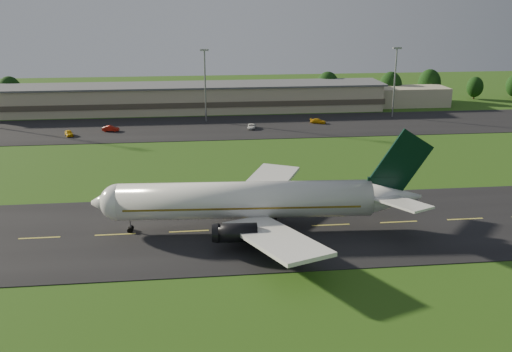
{
  "coord_description": "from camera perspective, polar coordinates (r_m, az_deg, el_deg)",
  "views": [
    {
      "loc": [
        1.06,
        -80.63,
        34.14
      ],
      "look_at": [
        11.16,
        8.0,
        6.0
      ],
      "focal_mm": 40.0,
      "sensor_mm": 36.0,
      "label": 1
    }
  ],
  "objects": [
    {
      "name": "ground",
      "position": [
        87.57,
        -6.71,
        -5.57
      ],
      "size": [
        360.0,
        360.0,
        0.0
      ],
      "primitive_type": "plane",
      "color": "#1F4711",
      "rests_on": "ground"
    },
    {
      "name": "apron",
      "position": [
        156.4,
        -6.76,
        4.8
      ],
      "size": [
        260.0,
        30.0,
        0.1
      ],
      "primitive_type": "cube",
      "color": "black",
      "rests_on": "ground"
    },
    {
      "name": "service_vehicle_d",
      "position": [
        161.65,
        6.22,
        5.48
      ],
      "size": [
        4.82,
        3.45,
        1.3
      ],
      "primitive_type": "imported",
      "rotation": [
        0.0,
        0.0,
        1.16
      ],
      "color": "#EDAC0D",
      "rests_on": "apron"
    },
    {
      "name": "light_mast_east",
      "position": [
        172.43,
        13.75,
        9.89
      ],
      "size": [
        2.4,
        1.2,
        20.35
      ],
      "color": "gray",
      "rests_on": "ground"
    },
    {
      "name": "service_vehicle_a",
      "position": [
        153.59,
        -18.2,
        4.09
      ],
      "size": [
        3.01,
        4.49,
        1.42
      ],
      "primitive_type": "imported",
      "rotation": [
        0.0,
        0.0,
        0.35
      ],
      "color": "#E3B10D",
      "rests_on": "apron"
    },
    {
      "name": "tree_line",
      "position": [
        191.92,
        3.8,
        8.8
      ],
      "size": [
        193.13,
        10.48,
        10.53
      ],
      "color": "black",
      "rests_on": "ground"
    },
    {
      "name": "service_vehicle_c",
      "position": [
        154.19,
        -0.45,
        4.99
      ],
      "size": [
        2.8,
        4.81,
        1.26
      ],
      "primitive_type": "imported",
      "rotation": [
        0.0,
        0.0,
        -0.17
      ],
      "color": "silver",
      "rests_on": "apron"
    },
    {
      "name": "light_mast_centre",
      "position": [
        162.1,
        -5.13,
        9.85
      ],
      "size": [
        2.4,
        1.2,
        20.35
      ],
      "color": "gray",
      "rests_on": "ground"
    },
    {
      "name": "airliner",
      "position": [
        86.22,
        -0.49,
        -2.49
      ],
      "size": [
        51.3,
        42.11,
        15.57
      ],
      "rotation": [
        0.0,
        0.0,
        -0.06
      ],
      "color": "white",
      "rests_on": "ground"
    },
    {
      "name": "service_vehicle_b",
      "position": [
        155.84,
        -14.33,
        4.62
      ],
      "size": [
        4.54,
        2.1,
        1.44
      ],
      "primitive_type": "imported",
      "rotation": [
        0.0,
        0.0,
        1.44
      ],
      "color": "#A7160B",
      "rests_on": "apron"
    },
    {
      "name": "taxiway",
      "position": [
        87.55,
        -6.71,
        -5.54
      ],
      "size": [
        220.0,
        30.0,
        0.1
      ],
      "primitive_type": "cube",
      "color": "black",
      "rests_on": "ground"
    },
    {
      "name": "terminal",
      "position": [
        179.45,
        -4.75,
        7.78
      ],
      "size": [
        145.0,
        16.0,
        8.4
      ],
      "color": "#B8AC8C",
      "rests_on": "ground"
    }
  ]
}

